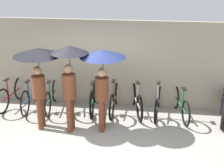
{
  "coord_description": "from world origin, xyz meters",
  "views": [
    {
      "loc": [
        1.57,
        -6.04,
        3.78
      ],
      "look_at": [
        0.59,
        1.12,
        1.0
      ],
      "focal_mm": 50.0,
      "sensor_mm": 36.0,
      "label": 1
    }
  ],
  "objects_px": {
    "parked_bicycle_8": "(180,104)",
    "parked_bicycle_0": "(12,94)",
    "parked_bicycle_6": "(136,100)",
    "pedestrian_leading": "(38,64)",
    "pedestrian_trailing": "(102,67)",
    "parked_bicycle_2": "(52,96)",
    "parked_bicycle_7": "(158,102)",
    "parked_bicycle_1": "(31,95)",
    "parked_bicycle_3": "(73,96)",
    "parked_bicycle_5": "(115,98)",
    "parked_bicycle_4": "(94,96)",
    "pedestrian_center": "(69,68)"
  },
  "relations": [
    {
      "from": "parked_bicycle_3",
      "to": "pedestrian_trailing",
      "type": "bearing_deg",
      "value": -148.57
    },
    {
      "from": "parked_bicycle_1",
      "to": "pedestrian_leading",
      "type": "height_order",
      "value": "pedestrian_leading"
    },
    {
      "from": "parked_bicycle_1",
      "to": "parked_bicycle_8",
      "type": "bearing_deg",
      "value": -94.38
    },
    {
      "from": "parked_bicycle_1",
      "to": "parked_bicycle_6",
      "type": "bearing_deg",
      "value": -93.15
    },
    {
      "from": "parked_bicycle_0",
      "to": "parked_bicycle_2",
      "type": "height_order",
      "value": "parked_bicycle_2"
    },
    {
      "from": "parked_bicycle_3",
      "to": "parked_bicycle_6",
      "type": "height_order",
      "value": "parked_bicycle_3"
    },
    {
      "from": "parked_bicycle_1",
      "to": "pedestrian_trailing",
      "type": "height_order",
      "value": "pedestrian_trailing"
    },
    {
      "from": "parked_bicycle_3",
      "to": "parked_bicycle_1",
      "type": "bearing_deg",
      "value": 81.0
    },
    {
      "from": "pedestrian_leading",
      "to": "pedestrian_trailing",
      "type": "relative_size",
      "value": 1.0
    },
    {
      "from": "parked_bicycle_2",
      "to": "parked_bicycle_4",
      "type": "relative_size",
      "value": 0.92
    },
    {
      "from": "parked_bicycle_7",
      "to": "pedestrian_center",
      "type": "distance_m",
      "value": 2.63
    },
    {
      "from": "parked_bicycle_1",
      "to": "parked_bicycle_8",
      "type": "relative_size",
      "value": 1.03
    },
    {
      "from": "parked_bicycle_6",
      "to": "pedestrian_center",
      "type": "xyz_separation_m",
      "value": [
        -1.49,
        -1.11,
        1.18
      ]
    },
    {
      "from": "parked_bicycle_4",
      "to": "parked_bicycle_7",
      "type": "distance_m",
      "value": 1.76
    },
    {
      "from": "pedestrian_center",
      "to": "pedestrian_trailing",
      "type": "height_order",
      "value": "pedestrian_center"
    },
    {
      "from": "parked_bicycle_4",
      "to": "pedestrian_center",
      "type": "bearing_deg",
      "value": 158.48
    },
    {
      "from": "parked_bicycle_8",
      "to": "parked_bicycle_1",
      "type": "bearing_deg",
      "value": 79.58
    },
    {
      "from": "parked_bicycle_2",
      "to": "parked_bicycle_7",
      "type": "distance_m",
      "value": 2.93
    },
    {
      "from": "parked_bicycle_1",
      "to": "parked_bicycle_5",
      "type": "relative_size",
      "value": 1.01
    },
    {
      "from": "pedestrian_trailing",
      "to": "parked_bicycle_6",
      "type": "bearing_deg",
      "value": 55.03
    },
    {
      "from": "parked_bicycle_8",
      "to": "parked_bicycle_0",
      "type": "bearing_deg",
      "value": 79.0
    },
    {
      "from": "parked_bicycle_3",
      "to": "parked_bicycle_8",
      "type": "xyz_separation_m",
      "value": [
        2.93,
        -0.08,
        -0.01
      ]
    },
    {
      "from": "parked_bicycle_6",
      "to": "parked_bicycle_7",
      "type": "xyz_separation_m",
      "value": [
        0.59,
        -0.04,
        -0.02
      ]
    },
    {
      "from": "parked_bicycle_6",
      "to": "pedestrian_center",
      "type": "height_order",
      "value": "pedestrian_center"
    },
    {
      "from": "parked_bicycle_0",
      "to": "parked_bicycle_4",
      "type": "height_order",
      "value": "parked_bicycle_4"
    },
    {
      "from": "parked_bicycle_6",
      "to": "pedestrian_trailing",
      "type": "xyz_separation_m",
      "value": [
        -0.74,
        -0.98,
        1.21
      ]
    },
    {
      "from": "parked_bicycle_0",
      "to": "parked_bicycle_5",
      "type": "height_order",
      "value": "parked_bicycle_5"
    },
    {
      "from": "parked_bicycle_1",
      "to": "pedestrian_center",
      "type": "bearing_deg",
      "value": -130.31
    },
    {
      "from": "parked_bicycle_0",
      "to": "parked_bicycle_2",
      "type": "bearing_deg",
      "value": -86.43
    },
    {
      "from": "parked_bicycle_4",
      "to": "pedestrian_trailing",
      "type": "height_order",
      "value": "pedestrian_trailing"
    },
    {
      "from": "parked_bicycle_6",
      "to": "pedestrian_leading",
      "type": "distance_m",
      "value": 2.78
    },
    {
      "from": "parked_bicycle_6",
      "to": "parked_bicycle_8",
      "type": "bearing_deg",
      "value": -106.27
    },
    {
      "from": "parked_bicycle_0",
      "to": "parked_bicycle_6",
      "type": "xyz_separation_m",
      "value": [
        3.51,
        0.04,
        0.01
      ]
    },
    {
      "from": "parked_bicycle_5",
      "to": "parked_bicycle_6",
      "type": "xyz_separation_m",
      "value": [
        0.58,
        -0.0,
        -0.0
      ]
    },
    {
      "from": "parked_bicycle_1",
      "to": "parked_bicycle_5",
      "type": "distance_m",
      "value": 2.34
    },
    {
      "from": "parked_bicycle_7",
      "to": "parked_bicycle_5",
      "type": "bearing_deg",
      "value": 93.2
    },
    {
      "from": "parked_bicycle_4",
      "to": "parked_bicycle_6",
      "type": "distance_m",
      "value": 1.17
    },
    {
      "from": "parked_bicycle_1",
      "to": "parked_bicycle_0",
      "type": "bearing_deg",
      "value": 81.0
    },
    {
      "from": "parked_bicycle_6",
      "to": "parked_bicycle_1",
      "type": "bearing_deg",
      "value": 78.04
    },
    {
      "from": "parked_bicycle_0",
      "to": "parked_bicycle_3",
      "type": "relative_size",
      "value": 1.05
    },
    {
      "from": "parked_bicycle_8",
      "to": "parked_bicycle_4",
      "type": "bearing_deg",
      "value": 77.18
    },
    {
      "from": "parked_bicycle_2",
      "to": "pedestrian_trailing",
      "type": "height_order",
      "value": "pedestrian_trailing"
    },
    {
      "from": "parked_bicycle_0",
      "to": "parked_bicycle_1",
      "type": "distance_m",
      "value": 0.59
    },
    {
      "from": "parked_bicycle_1",
      "to": "parked_bicycle_4",
      "type": "distance_m",
      "value": 1.76
    },
    {
      "from": "parked_bicycle_2",
      "to": "pedestrian_leading",
      "type": "bearing_deg",
      "value": 178.66
    },
    {
      "from": "parked_bicycle_0",
      "to": "pedestrian_trailing",
      "type": "relative_size",
      "value": 0.87
    },
    {
      "from": "parked_bicycle_2",
      "to": "parked_bicycle_5",
      "type": "xyz_separation_m",
      "value": [
        1.76,
        0.06,
        0.01
      ]
    },
    {
      "from": "pedestrian_leading",
      "to": "pedestrian_center",
      "type": "height_order",
      "value": "pedestrian_center"
    },
    {
      "from": "pedestrian_center",
      "to": "parked_bicycle_8",
      "type": "bearing_deg",
      "value": 25.92
    },
    {
      "from": "pedestrian_leading",
      "to": "pedestrian_center",
      "type": "relative_size",
      "value": 0.95
    }
  ]
}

